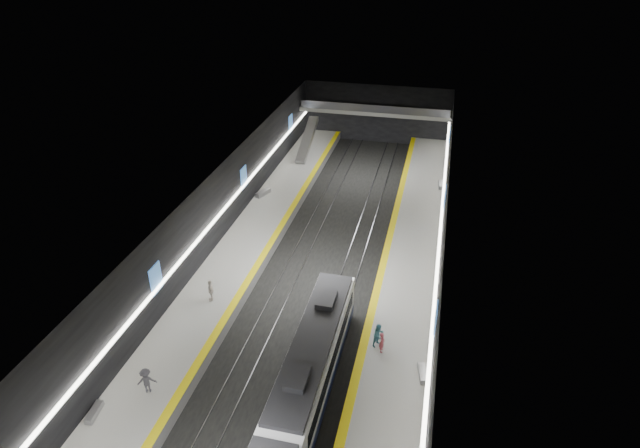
% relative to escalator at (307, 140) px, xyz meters
% --- Properties ---
extents(ground, '(70.00, 70.00, 0.00)m').
position_rel_escalator_xyz_m(ground, '(7.50, -26.00, -2.90)').
color(ground, black).
rests_on(ground, ground).
extents(ceiling, '(20.00, 70.00, 0.04)m').
position_rel_escalator_xyz_m(ceiling, '(7.50, -26.00, 5.10)').
color(ceiling, beige).
rests_on(ceiling, wall_left).
extents(wall_left, '(0.04, 70.00, 8.00)m').
position_rel_escalator_xyz_m(wall_left, '(-2.50, -26.00, 1.10)').
color(wall_left, black).
rests_on(wall_left, ground).
extents(wall_right, '(0.04, 70.00, 8.00)m').
position_rel_escalator_xyz_m(wall_right, '(17.50, -26.00, 1.10)').
color(wall_right, black).
rests_on(wall_right, ground).
extents(wall_back, '(20.00, 0.04, 8.00)m').
position_rel_escalator_xyz_m(wall_back, '(7.50, 9.00, 1.10)').
color(wall_back, black).
rests_on(wall_back, ground).
extents(platform_left, '(5.00, 70.00, 1.00)m').
position_rel_escalator_xyz_m(platform_left, '(0.00, -26.00, -2.40)').
color(platform_left, slate).
rests_on(platform_left, ground).
extents(tile_surface_left, '(5.00, 70.00, 0.02)m').
position_rel_escalator_xyz_m(tile_surface_left, '(0.00, -26.00, -1.89)').
color(tile_surface_left, '#ADADA8').
rests_on(tile_surface_left, platform_left).
extents(tactile_strip_left, '(0.60, 70.00, 0.02)m').
position_rel_escalator_xyz_m(tactile_strip_left, '(2.20, -26.00, -1.88)').
color(tactile_strip_left, yellow).
rests_on(tactile_strip_left, platform_left).
extents(platform_right, '(5.00, 70.00, 1.00)m').
position_rel_escalator_xyz_m(platform_right, '(15.00, -26.00, -2.40)').
color(platform_right, slate).
rests_on(platform_right, ground).
extents(tile_surface_right, '(5.00, 70.00, 0.02)m').
position_rel_escalator_xyz_m(tile_surface_right, '(15.00, -26.00, -1.89)').
color(tile_surface_right, '#ADADA8').
rests_on(tile_surface_right, platform_right).
extents(tactile_strip_right, '(0.60, 70.00, 0.02)m').
position_rel_escalator_xyz_m(tactile_strip_right, '(12.80, -26.00, -1.88)').
color(tactile_strip_right, yellow).
rests_on(tactile_strip_right, platform_right).
extents(rails, '(6.52, 70.00, 0.12)m').
position_rel_escalator_xyz_m(rails, '(7.50, -26.00, -2.84)').
color(rails, gray).
rests_on(rails, ground).
extents(ad_posters, '(19.94, 53.50, 2.20)m').
position_rel_escalator_xyz_m(ad_posters, '(7.50, -25.00, 1.60)').
color(ad_posters, '#4179C5').
rests_on(ad_posters, wall_left).
extents(cove_light_left, '(0.25, 68.60, 0.12)m').
position_rel_escalator_xyz_m(cove_light_left, '(-2.30, -26.00, 0.90)').
color(cove_light_left, white).
rests_on(cove_light_left, wall_left).
extents(cove_light_right, '(0.25, 68.60, 0.12)m').
position_rel_escalator_xyz_m(cove_light_right, '(17.30, -26.00, 0.90)').
color(cove_light_right, white).
rests_on(cove_light_right, wall_right).
extents(mezzanine_bridge, '(20.00, 3.00, 1.50)m').
position_rel_escalator_xyz_m(mezzanine_bridge, '(7.50, 6.93, 2.14)').
color(mezzanine_bridge, gray).
rests_on(mezzanine_bridge, wall_left).
extents(escalator, '(1.20, 7.50, 3.92)m').
position_rel_escalator_xyz_m(escalator, '(0.00, 0.00, 0.00)').
color(escalator, '#99999E').
rests_on(escalator, platform_left).
extents(bench_left_near, '(0.63, 1.66, 0.40)m').
position_rel_escalator_xyz_m(bench_left_near, '(-2.00, -43.33, -1.70)').
color(bench_left_near, '#99999E').
rests_on(bench_left_near, platform_left).
extents(bench_left_far, '(1.27, 2.12, 0.50)m').
position_rel_escalator_xyz_m(bench_left_far, '(-1.69, -12.64, -1.65)').
color(bench_left_far, '#99999E').
rests_on(bench_left_far, platform_left).
extents(bench_right_near, '(0.80, 1.75, 0.41)m').
position_rel_escalator_xyz_m(bench_right_near, '(17.00, -35.53, -1.69)').
color(bench_right_near, '#99999E').
rests_on(bench_right_near, platform_right).
extents(bench_right_far, '(0.64, 1.78, 0.43)m').
position_rel_escalator_xyz_m(bench_right_far, '(17.00, -6.05, -1.69)').
color(bench_right_far, '#99999E').
rests_on(bench_right_far, platform_right).
extents(passenger_right_a, '(0.41, 0.59, 1.56)m').
position_rel_escalator_xyz_m(passenger_right_a, '(14.10, -33.87, -1.12)').
color(passenger_right_a, '#B74450').
rests_on(passenger_right_a, platform_right).
extents(passenger_right_b, '(1.07, 1.11, 1.80)m').
position_rel_escalator_xyz_m(passenger_right_b, '(13.78, -33.31, -1.00)').
color(passenger_right_b, teal).
rests_on(passenger_right_b, platform_right).
extents(passenger_left_a, '(0.87, 1.19, 1.87)m').
position_rel_escalator_xyz_m(passenger_left_a, '(0.35, -31.24, -0.96)').
color(passenger_left_a, silver).
rests_on(passenger_left_a, platform_left).
extents(passenger_left_b, '(1.35, 1.10, 1.81)m').
position_rel_escalator_xyz_m(passenger_left_b, '(0.23, -40.90, -0.99)').
color(passenger_left_b, '#47464E').
rests_on(passenger_left_b, platform_left).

